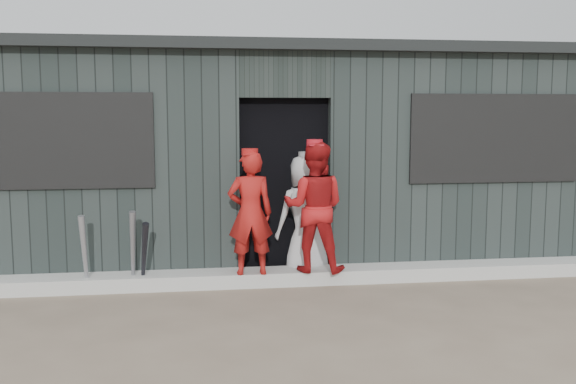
{
  "coord_description": "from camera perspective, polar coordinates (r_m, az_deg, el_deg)",
  "views": [
    {
      "loc": [
        -0.93,
        -4.91,
        1.84
      ],
      "look_at": [
        0.0,
        1.8,
        1.0
      ],
      "focal_mm": 40.0,
      "sensor_mm": 36.0,
      "label": 1
    }
  ],
  "objects": [
    {
      "name": "ground",
      "position": [
        5.32,
        2.74,
        -13.16
      ],
      "size": [
        80.0,
        80.0,
        0.0
      ],
      "primitive_type": "plane",
      "color": "brown",
      "rests_on": "ground"
    },
    {
      "name": "curb",
      "position": [
        7.02,
        -0.02,
        -7.5
      ],
      "size": [
        8.0,
        0.36,
        0.15
      ],
      "primitive_type": "cube",
      "color": "#A9A9A3",
      "rests_on": "ground"
    },
    {
      "name": "bat_left",
      "position": [
        6.89,
        -17.64,
        -5.26
      ],
      "size": [
        0.09,
        0.2,
        0.82
      ],
      "primitive_type": "cone",
      "rotation": [
        0.16,
        0.0,
        -0.13
      ],
      "color": "gray",
      "rests_on": "ground"
    },
    {
      "name": "bat_mid",
      "position": [
        6.83,
        -13.62,
        -5.07
      ],
      "size": [
        0.11,
        0.27,
        0.85
      ],
      "primitive_type": "cone",
      "rotation": [
        0.23,
        0.0,
        0.17
      ],
      "color": "slate",
      "rests_on": "ground"
    },
    {
      "name": "bat_right",
      "position": [
        6.8,
        -12.68,
        -5.56
      ],
      "size": [
        0.16,
        0.36,
        0.75
      ],
      "primitive_type": "cone",
      "rotation": [
        0.38,
        0.0,
        0.26
      ],
      "color": "black",
      "rests_on": "ground"
    },
    {
      "name": "player_red_left",
      "position": [
        6.7,
        -3.37,
        -1.89
      ],
      "size": [
        0.48,
        0.32,
        1.3
      ],
      "primitive_type": "imported",
      "rotation": [
        0.0,
        0.0,
        3.17
      ],
      "color": "#9F1613",
      "rests_on": "curb"
    },
    {
      "name": "player_red_right",
      "position": [
        6.82,
        2.35,
        -1.34
      ],
      "size": [
        0.8,
        0.7,
        1.39
      ],
      "primitive_type": "imported",
      "rotation": [
        0.0,
        0.0,
        2.84
      ],
      "color": "#A71416",
      "rests_on": "curb"
    },
    {
      "name": "player_grey_back",
      "position": [
        7.18,
        1.6,
        -2.12
      ],
      "size": [
        0.77,
        0.61,
        1.39
      ],
      "primitive_type": "imported",
      "rotation": [
        0.0,
        0.0,
        3.42
      ],
      "color": "#B7B7B7",
      "rests_on": "ground"
    },
    {
      "name": "dugout",
      "position": [
        8.48,
        -1.59,
        3.33
      ],
      "size": [
        8.3,
        3.3,
        2.62
      ],
      "color": "black",
      "rests_on": "ground"
    }
  ]
}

